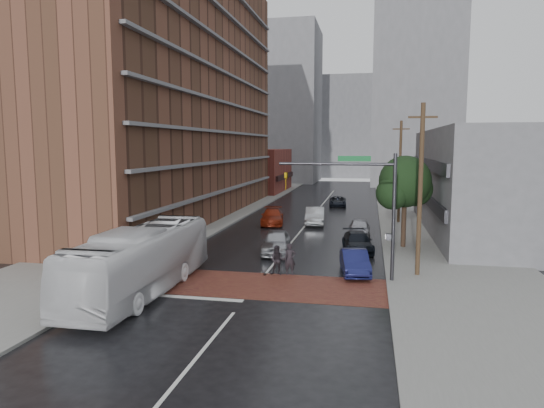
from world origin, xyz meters
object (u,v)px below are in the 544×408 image
(car_travel_c, at_px, (272,217))
(car_parked_mid, at_px, (358,242))
(transit_bus, at_px, (142,260))
(car_parked_near, at_px, (355,262))
(suv_travel, at_px, (338,201))
(car_travel_a, at_px, (276,242))
(car_parked_far, at_px, (359,228))
(pedestrian_a, at_px, (290,259))
(car_travel_b, at_px, (315,216))
(pedestrian_b, at_px, (278,260))

(car_travel_c, height_order, car_parked_mid, car_travel_c)
(transit_bus, height_order, car_parked_near, transit_bus)
(suv_travel, xyz_separation_m, car_parked_mid, (3.16, -26.06, 0.06))
(car_travel_a, bearing_deg, transit_bus, -122.10)
(car_travel_c, relative_size, suv_travel, 1.15)
(car_travel_c, xyz_separation_m, suv_travel, (5.30, 15.43, -0.13))
(transit_bus, xyz_separation_m, suv_travel, (7.54, 38.41, -1.09))
(car_travel_a, xyz_separation_m, car_parked_near, (5.67, -4.53, -0.11))
(car_travel_a, height_order, car_parked_mid, car_travel_a)
(car_parked_near, bearing_deg, transit_bus, -159.03)
(car_parked_far, bearing_deg, suv_travel, 97.74)
(pedestrian_a, bearing_deg, transit_bus, -159.71)
(car_travel_a, distance_m, car_parked_near, 7.26)
(pedestrian_a, xyz_separation_m, car_travel_b, (-0.63, 18.69, -0.11))
(transit_bus, relative_size, car_parked_mid, 2.62)
(car_parked_mid, bearing_deg, car_parked_far, 80.44)
(pedestrian_b, relative_size, car_parked_near, 0.41)
(car_travel_b, bearing_deg, transit_bus, -109.77)
(pedestrian_b, distance_m, car_travel_a, 5.86)
(car_travel_a, bearing_deg, car_travel_c, 96.10)
(pedestrian_a, height_order, car_travel_a, pedestrian_a)
(pedestrian_a, distance_m, car_travel_c, 18.64)
(suv_travel, distance_m, car_parked_mid, 26.25)
(pedestrian_b, relative_size, suv_travel, 0.39)
(car_travel_a, height_order, car_parked_far, car_travel_a)
(car_parked_far, bearing_deg, car_parked_near, -91.02)
(transit_bus, distance_m, suv_travel, 39.16)
(car_travel_b, bearing_deg, pedestrian_a, -92.85)
(car_travel_c, height_order, suv_travel, car_travel_c)
(car_parked_mid, bearing_deg, transit_bus, -140.48)
(pedestrian_a, xyz_separation_m, car_parked_mid, (3.74, 7.40, -0.26))
(car_parked_mid, relative_size, car_parked_far, 1.07)
(car_travel_c, relative_size, car_parked_near, 1.20)
(suv_travel, relative_size, car_parked_far, 1.02)
(car_travel_c, xyz_separation_m, car_parked_far, (8.46, -5.04, -0.00))
(car_parked_far, bearing_deg, transit_bus, -121.84)
(car_travel_b, relative_size, car_parked_near, 1.18)
(transit_bus, bearing_deg, car_travel_b, 74.76)
(car_travel_c, bearing_deg, pedestrian_a, -84.53)
(car_travel_b, distance_m, suv_travel, 14.83)
(transit_bus, height_order, car_travel_b, transit_bus)
(car_travel_c, height_order, car_parked_far, car_travel_c)
(car_travel_c, distance_m, suv_travel, 16.32)
(car_travel_a, xyz_separation_m, car_parked_far, (5.67, 7.42, -0.07))
(car_parked_near, bearing_deg, pedestrian_a, -172.67)
(transit_bus, xyz_separation_m, pedestrian_b, (6.24, 4.78, -0.83))
(suv_travel, bearing_deg, pedestrian_a, -94.62)
(suv_travel, bearing_deg, car_parked_far, -84.84)
(transit_bus, bearing_deg, car_travel_a, 64.20)
(car_parked_mid, bearing_deg, car_parked_near, -99.55)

